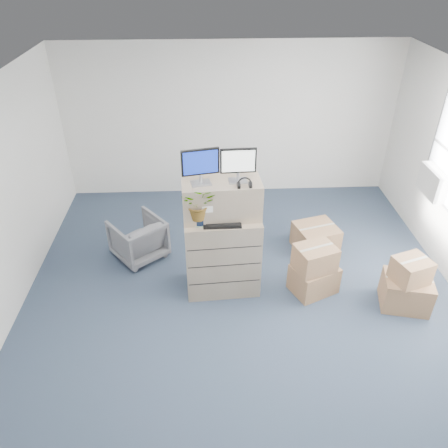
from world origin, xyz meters
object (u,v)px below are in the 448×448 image
(keyboard, at_px, (222,224))
(office_chair, at_px, (138,237))
(monitor_left, at_px, (200,165))
(filing_cabinet_lower, at_px, (222,253))
(potted_plant, at_px, (199,207))
(monitor_right, at_px, (238,163))
(water_bottle, at_px, (226,205))

(keyboard, bearing_deg, office_chair, 143.05)
(office_chair, bearing_deg, monitor_left, 103.98)
(filing_cabinet_lower, distance_m, office_chair, 1.48)
(filing_cabinet_lower, relative_size, potted_plant, 2.40)
(monitor_left, distance_m, keyboard, 0.80)
(filing_cabinet_lower, bearing_deg, keyboard, -94.61)
(monitor_right, xyz_separation_m, office_chair, (-1.45, 0.72, -1.54))
(keyboard, relative_size, water_bottle, 1.62)
(filing_cabinet_lower, xyz_separation_m, office_chair, (-1.25, 0.76, -0.22))
(filing_cabinet_lower, height_order, monitor_right, monitor_right)
(monitor_right, distance_m, keyboard, 0.79)
(monitor_right, xyz_separation_m, potted_plant, (-0.49, -0.18, -0.49))
(monitor_right, xyz_separation_m, keyboard, (-0.20, -0.22, -0.73))
(monitor_left, relative_size, potted_plant, 0.95)
(monitor_right, distance_m, office_chair, 2.23)
(water_bottle, height_order, office_chair, water_bottle)
(potted_plant, height_order, office_chair, potted_plant)
(filing_cabinet_lower, xyz_separation_m, water_bottle, (0.06, 0.07, 0.72))
(filing_cabinet_lower, xyz_separation_m, monitor_right, (0.20, 0.04, 1.32))
(water_bottle, bearing_deg, keyboard, -103.85)
(filing_cabinet_lower, xyz_separation_m, potted_plant, (-0.29, -0.14, 0.83))
(filing_cabinet_lower, distance_m, monitor_left, 1.35)
(monitor_left, relative_size, monitor_right, 1.04)
(monitor_left, relative_size, water_bottle, 1.56)
(keyboard, height_order, potted_plant, potted_plant)
(filing_cabinet_lower, height_order, office_chair, filing_cabinet_lower)
(monitor_left, height_order, potted_plant, monitor_left)
(water_bottle, distance_m, potted_plant, 0.42)
(potted_plant, distance_m, office_chair, 1.68)
(monitor_left, distance_m, office_chair, 1.99)
(filing_cabinet_lower, distance_m, keyboard, 0.62)
(office_chair, bearing_deg, water_bottle, 113.61)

